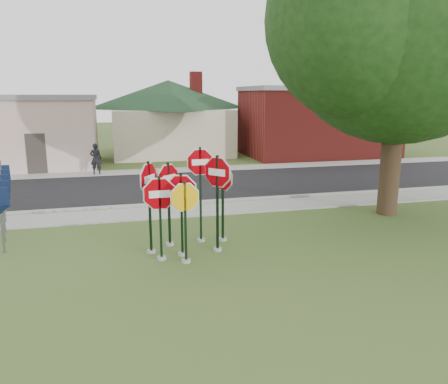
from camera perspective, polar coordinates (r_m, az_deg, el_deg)
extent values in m
plane|color=#385821|center=(10.90, -2.82, -10.16)|extent=(120.00, 120.00, 0.00)
cube|color=gray|center=(16.04, -6.71, -2.59)|extent=(60.00, 1.60, 0.06)
cube|color=black|center=(20.39, -8.38, 0.62)|extent=(60.00, 7.00, 0.04)
cube|color=gray|center=(24.60, -9.42, 2.67)|extent=(60.00, 1.60, 0.06)
cube|color=gray|center=(16.99, -7.16, -1.60)|extent=(60.00, 0.20, 0.14)
cylinder|color=gray|center=(11.88, -5.43, -8.03)|extent=(0.24, 0.24, 0.08)
cube|color=black|center=(11.54, -5.54, -3.00)|extent=(0.07, 0.07, 2.24)
cylinder|color=white|center=(11.38, -5.61, 0.26)|extent=(1.07, 0.38, 1.13)
cylinder|color=#8F0008|center=(11.38, -5.61, 0.26)|extent=(0.99, 0.36, 1.04)
cube|color=white|center=(11.38, -5.61, 0.26)|extent=(0.49, 0.18, 0.18)
cylinder|color=gray|center=(11.40, -4.97, -8.94)|extent=(0.24, 0.24, 0.08)
cube|color=black|center=(11.06, -5.07, -4.00)|extent=(0.06, 0.05, 2.13)
cylinder|color=white|center=(10.89, -5.13, -0.71)|extent=(1.02, 0.08, 1.02)
cylinder|color=#E5A70A|center=(10.89, -5.13, -0.71)|extent=(0.94, 0.08, 0.94)
cylinder|color=gray|center=(11.65, -8.15, -8.52)|extent=(0.24, 0.24, 0.08)
cube|color=black|center=(11.31, -8.31, -3.45)|extent=(0.06, 0.05, 2.22)
cylinder|color=white|center=(11.15, -8.42, -0.25)|extent=(1.17, 0.03, 1.17)
cylinder|color=#8F0008|center=(11.15, -8.42, -0.25)|extent=(1.08, 0.03, 1.08)
cube|color=white|center=(11.15, -8.42, -0.25)|extent=(0.54, 0.02, 0.19)
cylinder|color=gray|center=(12.16, -0.84, -7.48)|extent=(0.24, 0.24, 0.08)
cube|color=black|center=(11.77, -0.86, -1.58)|extent=(0.08, 0.08, 2.66)
cylinder|color=white|center=(11.59, -0.88, 2.60)|extent=(0.77, 0.87, 1.15)
cylinder|color=#8F0008|center=(11.59, -0.88, 2.60)|extent=(0.72, 0.81, 1.06)
cube|color=white|center=(11.59, -0.88, 2.60)|extent=(0.36, 0.40, 0.18)
cylinder|color=gray|center=(12.91, -3.01, -6.27)|extent=(0.24, 0.24, 0.08)
cube|color=black|center=(12.54, -3.09, -0.43)|extent=(0.06, 0.05, 2.78)
cylinder|color=white|center=(12.36, -3.14, 3.93)|extent=(1.06, 0.04, 1.06)
cylinder|color=#8F0008|center=(12.36, -3.14, 3.93)|extent=(0.98, 0.05, 0.98)
cube|color=white|center=(12.36, -3.14, 3.93)|extent=(0.49, 0.02, 0.17)
cylinder|color=gray|center=(12.66, -7.06, -6.74)|extent=(0.24, 0.24, 0.08)
cube|color=black|center=(12.33, -7.21, -1.66)|extent=(0.08, 0.08, 2.40)
cylinder|color=white|center=(12.16, -7.31, 1.85)|extent=(0.85, 0.69, 1.08)
cylinder|color=#8F0008|center=(12.16, -7.31, 1.85)|extent=(0.79, 0.64, 1.00)
cube|color=white|center=(12.16, -7.31, 1.85)|extent=(0.39, 0.32, 0.17)
cylinder|color=gray|center=(12.96, -0.16, -6.19)|extent=(0.24, 0.24, 0.08)
cube|color=black|center=(12.64, -0.16, -1.39)|extent=(0.07, 0.08, 2.31)
cylinder|color=white|center=(12.48, -0.16, 1.89)|extent=(0.52, 0.92, 1.04)
cylinder|color=#8F0008|center=(12.48, -0.16, 1.89)|extent=(0.49, 0.86, 0.97)
cube|color=white|center=(12.48, -0.16, 1.89)|extent=(0.24, 0.43, 0.17)
cylinder|color=gray|center=(12.15, -9.46, -7.67)|extent=(0.24, 0.24, 0.08)
cube|color=black|center=(11.79, -9.67, -2.09)|extent=(0.07, 0.08, 2.52)
cylinder|color=white|center=(11.61, -9.82, 1.74)|extent=(0.64, 0.98, 1.16)
cylinder|color=#8F0008|center=(11.61, -9.82, 1.74)|extent=(0.60, 0.91, 1.07)
cube|color=white|center=(11.61, -9.82, 1.74)|extent=(0.30, 0.45, 0.18)
cube|color=#59595E|center=(13.13, -27.16, -2.99)|extent=(0.05, 0.05, 2.00)
cone|color=black|center=(13.09, -27.25, -2.14)|extent=(0.65, 0.65, 0.25)
cube|color=#59595E|center=(14.12, -27.08, -1.96)|extent=(0.05, 0.05, 2.00)
cone|color=black|center=(14.08, -27.16, -1.17)|extent=(0.62, 0.62, 0.25)
cube|color=#59595E|center=(15.12, -27.01, -1.06)|extent=(0.05, 0.05, 2.00)
cube|color=black|center=(15.01, -27.22, 0.98)|extent=(0.55, 0.05, 0.55)
cone|color=black|center=(15.08, -27.08, -0.32)|extent=(0.58, 0.58, 0.25)
cube|color=#59595E|center=(16.12, -26.94, -0.28)|extent=(0.05, 0.05, 2.00)
cube|color=black|center=(16.01, -27.14, 1.64)|extent=(0.55, 0.05, 0.55)
cone|color=black|center=(16.08, -27.02, 0.42)|extent=(0.58, 0.58, 0.25)
cube|color=#59595E|center=(17.12, -26.89, 0.41)|extent=(0.05, 0.05, 2.00)
cube|color=black|center=(17.02, -27.07, 2.22)|extent=(0.55, 0.09, 0.55)
cone|color=black|center=(17.08, -26.96, 1.07)|extent=(0.62, 0.62, 0.25)
cube|color=#332D28|center=(25.40, -23.30, 4.56)|extent=(1.00, 0.10, 2.20)
cube|color=beige|center=(32.21, -7.14, 7.89)|extent=(8.00, 8.00, 3.20)
pyramid|color=black|center=(32.12, -7.32, 14.30)|extent=(11.60, 11.60, 2.00)
cube|color=maroon|center=(32.42, -3.69, 14.00)|extent=(0.80, 0.80, 1.60)
cube|color=maroon|center=(31.66, 12.15, 8.80)|extent=(10.00, 6.00, 4.50)
cube|color=slate|center=(31.60, 12.35, 13.06)|extent=(10.20, 6.20, 0.30)
cube|color=white|center=(28.12, 11.15, 9.11)|extent=(2.00, 0.08, 0.90)
cylinder|color=#2F2115|center=(16.44, 21.13, 6.25)|extent=(0.70, 0.70, 5.26)
sphere|color=black|center=(16.55, 22.34, 20.60)|extent=(8.47, 8.47, 8.47)
cylinder|color=#2F2115|center=(43.17, 19.81, 8.97)|extent=(0.50, 0.50, 4.00)
sphere|color=black|center=(43.14, 20.17, 13.74)|extent=(5.60, 5.60, 5.60)
imported|color=black|center=(24.15, -16.39, 4.19)|extent=(0.65, 0.47, 1.65)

